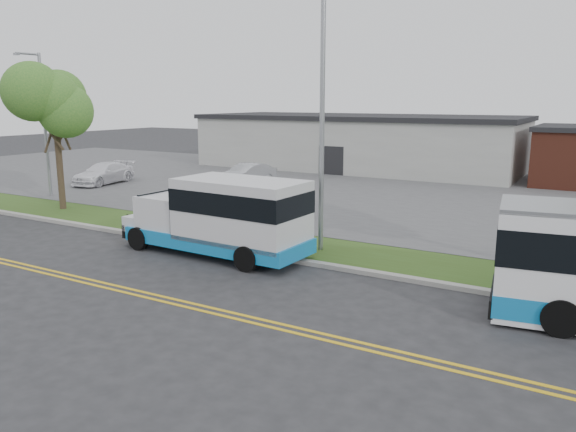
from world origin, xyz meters
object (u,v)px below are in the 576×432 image
Objects in this scene: pedestrian at (188,215)px; parked_car_b at (104,173)px; tree_west at (55,109)px; parked_car_a at (247,175)px; streetlight_far at (43,119)px; streetlight_near at (321,109)px; shuttle_bus at (225,215)px.

parked_car_b is at bearing -60.48° from pedestrian.
tree_west is 12.57m from parked_car_a.
pedestrian is at bearing -14.68° from streetlight_far.
tree_west is 1.60× the size of parked_car_a.
pedestrian is at bearing -7.86° from tree_west.
tree_west is 0.86× the size of streetlight_far.
shuttle_bus is at bearing -141.67° from streetlight_near.
streetlight_far is 1.70× the size of parked_car_b.
tree_west is 4.62m from streetlight_far.
parked_car_a is at bearing 71.79° from tree_west.
streetlight_near reaches higher than parked_car_b.
pedestrian is at bearing -55.80° from parked_car_a.
tree_west is 10.37m from pedestrian.
streetlight_far reaches higher than parked_car_b.
streetlight_far reaches higher than shuttle_bus.
streetlight_far is 6.20m from parked_car_b.
shuttle_bus reaches higher than pedestrian.
pedestrian is (-5.58, -0.83, -4.25)m from streetlight_near.
parked_car_a is 0.91× the size of parked_car_b.
streetlight_far is 1.85× the size of parked_car_a.
streetlight_near is 2.20× the size of parked_car_a.
pedestrian is 13.77m from parked_car_a.
pedestrian is 0.41× the size of parked_car_a.
streetlight_far is 14.30m from pedestrian.
streetlight_far is at bearing -86.69° from parked_car_b.
streetlight_far reaches higher than parked_car_a.
parked_car_b is (-8.65, -4.11, -0.03)m from parked_car_a.
pedestrian is (-2.86, 1.33, -0.54)m from shuttle_bus.
parked_car_a is (-8.58, 13.85, -0.71)m from shuttle_bus.
shuttle_bus is 16.31m from parked_car_a.
tree_west is at bearing -38.01° from pedestrian.
pedestrian is at bearing 157.27° from shuttle_bus.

